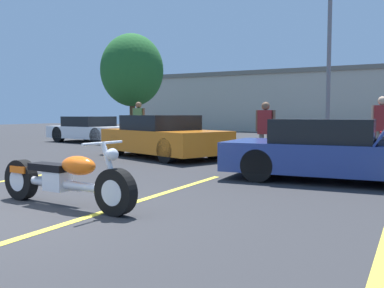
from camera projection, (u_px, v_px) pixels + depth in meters
The scene contains 12 objects.
parking_stripe_middle at pixel (134, 202), 6.20m from camera, with size 0.12×5.80×0.01m, color yellow.
far_building at pixel (342, 99), 29.59m from camera, with size 32.00×4.20×4.40m.
light_pole at pixel (331, 35), 18.46m from camera, with size 1.21×0.28×8.65m.
tree_background at pixel (132, 70), 24.59m from camera, with size 3.62×3.62×5.88m.
motorcycle at pixel (64, 180), 5.91m from camera, with size 2.51×0.70×0.94m.
show_car_hood_open at pixel (333, 151), 8.25m from camera, with size 4.14×2.04×1.91m.
parked_car_mid_left_row at pixel (163, 137), 12.67m from camera, with size 4.53×3.28×1.25m.
parked_car_left_row at pixel (91, 130), 19.39m from camera, with size 4.46×2.46×1.17m.
parked_car_mid_right_row at pixel (349, 136), 14.50m from camera, with size 4.38×2.73×1.11m.
spectator_near_motorcycle at pixel (382, 124), 11.03m from camera, with size 0.52×0.23×1.74m.
spectator_by_show_car at pixel (139, 121), 15.41m from camera, with size 0.52×0.23×1.72m.
spectator_midground at pixel (265, 128), 10.90m from camera, with size 0.52×0.21×1.59m.
Camera 1 is at (4.69, -3.21, 1.29)m, focal length 40.00 mm.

